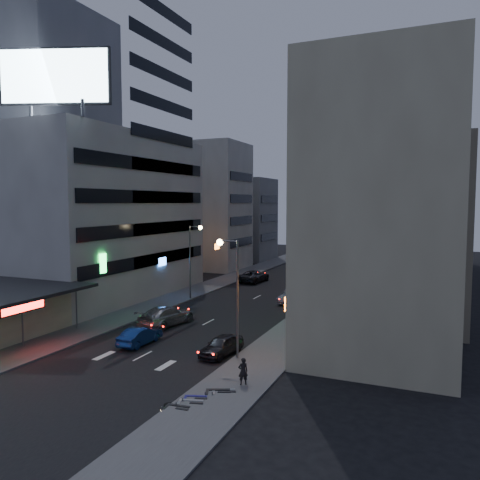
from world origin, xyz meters
The scene contains 28 objects.
ground centered at (0.00, 0.00, 0.00)m, with size 180.00×180.00×0.00m, color black.
sidewalk_left centered at (-8.00, 30.00, 0.06)m, with size 4.00×120.00×0.12m, color #4C4C4F.
sidewalk_right centered at (8.00, 30.00, 0.06)m, with size 4.00×120.00×0.12m, color #4C4C4F.
white_building centered at (-17.00, 20.00, 9.00)m, with size 14.00×24.00×18.00m, color beige.
grey_tower centered at (-26.00, 23.00, 17.00)m, with size 10.00×14.00×34.00m, color gray.
shophouse_near centered at (15.00, 10.50, 10.00)m, with size 10.00×11.00×20.00m, color beige.
shophouse_mid centered at (15.50, 22.00, 8.00)m, with size 11.00×12.00×16.00m, color gray.
shophouse_far centered at (15.00, 35.00, 11.00)m, with size 10.00×14.00×22.00m, color beige.
far_left_a centered at (-15.50, 45.00, 10.00)m, with size 11.00×10.00×20.00m, color beige.
far_left_b centered at (-16.00, 58.00, 7.50)m, with size 12.00×10.00×15.00m, color gray.
far_right_a centered at (15.50, 50.00, 9.00)m, with size 11.00×12.00×18.00m, color gray.
far_right_b centered at (16.00, 64.00, 12.00)m, with size 12.00×12.00×24.00m, color beige.
billboard centered at (-12.99, 9.97, 21.66)m, with size 9.52×3.75×6.20m.
street_lamp_right_near centered at (5.90, 6.00, 5.36)m, with size 1.60×0.44×8.02m.
street_lamp_left centered at (-5.90, 22.00, 5.36)m, with size 1.60×0.44×8.02m.
street_lamp_right_far centered at (5.90, 40.00, 5.36)m, with size 1.60×0.44×8.02m.
parked_car_right_near centered at (4.95, 6.32, 0.69)m, with size 1.62×4.02×1.37m, color #242328.
parked_car_right_mid centered at (4.45, 24.61, 0.71)m, with size 1.50×4.30×1.42m, color #A5A8AD.
parked_car_left centered at (-4.00, 35.25, 0.78)m, with size 2.60×5.63×1.57m, color #2A2B30.
parked_car_right_far centered at (5.60, 34.14, 0.79)m, with size 2.20×5.42×1.57m, color #919399.
road_car_blue centered at (-1.71, 6.14, 0.66)m, with size 1.40×4.02×1.32m, color navy.
road_car_silver centered at (-2.88, 11.63, 0.84)m, with size 2.35×5.77×1.68m, color #A3A5AB.
person centered at (8.50, 1.76, 0.91)m, with size 0.58×0.38×1.58m, color black.
scooter_black_a centered at (7.17, -1.99, 0.70)m, with size 1.91×0.64×1.17m, color black, non-canonical shape.
scooter_silver_a centered at (7.42, -1.02, 0.72)m, with size 1.96×0.65×1.20m, color #B9BAC1, non-canonical shape.
scooter_blue centered at (7.34, -0.42, 0.69)m, with size 1.85×0.62×1.13m, color navy, non-canonical shape.
scooter_black_b centered at (8.10, 0.89, 0.74)m, with size 2.04×0.68×1.25m, color black, non-canonical shape.
scooter_silver_b centered at (8.34, 1.03, 0.71)m, with size 1.92×0.64×1.18m, color #9D9FA4, non-canonical shape.
Camera 1 is at (18.66, -22.40, 10.60)m, focal length 35.00 mm.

